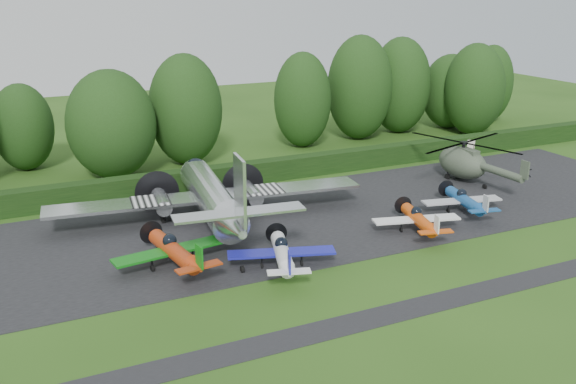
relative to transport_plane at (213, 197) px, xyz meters
name	(u,v)px	position (x,y,z in m)	size (l,w,h in m)	color
ground	(364,268)	(6.38, -11.96, -2.25)	(160.00, 160.00, 0.00)	#264914
apron	(298,220)	(6.38, -1.96, -2.25)	(70.00, 18.00, 0.01)	black
taxiway_verge	(418,307)	(6.38, -17.96, -2.25)	(70.00, 2.00, 0.00)	black
hedgerow	(247,183)	(6.38, 9.04, -2.25)	(90.00, 1.60, 2.00)	black
transport_plane	(213,197)	(0.00, 0.00, 0.00)	(25.17, 19.30, 8.07)	silver
light_plane_red	(174,251)	(-4.98, -6.61, -0.99)	(7.88, 8.28, 3.03)	#AA330F
light_plane_white	(282,253)	(1.42, -9.77, -1.10)	(7.17, 7.54, 2.76)	white
light_plane_orange	(419,219)	(13.47, -8.23, -1.18)	(6.71, 7.06, 2.58)	#D74C0C
light_plane_blue	(464,200)	(19.53, -6.19, -1.17)	(6.73, 7.07, 2.58)	#174C8B
helicopter	(463,160)	(25.33, 1.06, -0.20)	(11.84, 13.86, 3.81)	#3E4837
sign_board	(461,145)	(31.32, 8.49, -1.06)	(3.14, 0.12, 1.76)	#3F3326
tree_0	(400,85)	(31.88, 21.29, 3.68)	(7.56, 7.56, 11.88)	black
tree_2	(360,88)	(25.47, 20.38, 3.93)	(7.75, 7.75, 12.39)	black
tree_3	(491,83)	(47.11, 21.94, 2.87)	(5.87, 5.87, 10.28)	black
tree_4	(111,124)	(-4.46, 16.40, 2.98)	(8.47, 8.47, 10.47)	black
tree_5	(303,100)	(17.54, 19.70, 3.16)	(6.52, 6.52, 10.84)	black
tree_6	(23,127)	(-12.00, 22.90, 2.11)	(6.00, 6.00, 8.75)	black
tree_9	(474,89)	(39.48, 16.40, 3.36)	(7.30, 7.30, 11.24)	black
tree_10	(186,110)	(3.41, 18.22, 3.45)	(7.53, 7.53, 11.42)	black
tree_11	(450,91)	(39.32, 20.70, 2.50)	(7.30, 7.30, 9.53)	black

